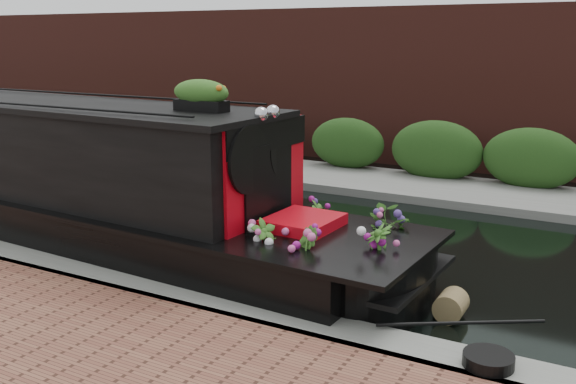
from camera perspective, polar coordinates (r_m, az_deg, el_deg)
The scene contains 8 objects.
ground at distance 11.49m, azimuth -5.99°, elevation -2.87°, with size 80.00×80.00×0.00m, color black.
near_bank_coping at distance 9.13m, azimuth -18.00°, elevation -7.89°, with size 40.00×0.60×0.50m, color gray.
far_bank_path at distance 15.01m, azimuth 3.19°, elevation 1.10°, with size 40.00×2.40×0.34m, color slate.
far_hedge at distance 15.81m, azimuth 4.62°, elevation 1.72°, with size 40.00×1.10×2.80m, color #204316.
far_brick_wall at distance 17.71m, azimuth 7.44°, elevation 2.93°, with size 40.00×1.00×8.00m, color #4E201A.
narrowboat at distance 11.30m, azimuth -20.83°, elevation 0.58°, with size 12.55×2.76×2.92m.
rope_fender at distance 7.89m, azimuth 14.29°, elevation -9.74°, with size 0.35×0.35×0.39m, color olive.
coiled_mooring_rope at distance 6.46m, azimuth 17.39°, elevation -14.08°, with size 0.48×0.48×0.12m, color black.
Camera 1 is at (6.35, -9.01, 3.24)m, focal length 40.00 mm.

